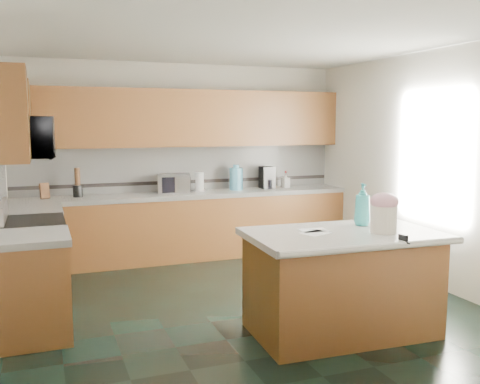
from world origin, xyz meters
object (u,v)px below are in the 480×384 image
island_base (341,286)px  toaster_oven (174,184)px  treat_jar (384,219)px  knife_block (44,191)px  coffee_maker (267,177)px  soap_bottle_island (363,204)px  island_top (343,235)px

island_base → toaster_oven: toaster_oven is taller
treat_jar → toaster_oven: 3.46m
treat_jar → knife_block: bearing=152.9°
coffee_maker → toaster_oven: bearing=-178.2°
knife_block → coffee_maker: (3.09, 0.03, 0.06)m
knife_block → toaster_oven: toaster_oven is taller
treat_jar → coffee_maker: coffee_maker is taller
knife_block → coffee_maker: coffee_maker is taller
knife_block → toaster_oven: size_ratio=0.45×
treat_jar → soap_bottle_island: size_ratio=0.61×
soap_bottle_island → treat_jar: bearing=-78.1°
knife_block → coffee_maker: 3.09m
soap_bottle_island → toaster_oven: soap_bottle_island is taller
treat_jar → soap_bottle_island: (0.02, 0.36, 0.08)m
soap_bottle_island → coffee_maker: 2.98m
treat_jar → soap_bottle_island: 0.37m
island_top → toaster_oven: bearing=105.9°
toaster_oven → island_base: bearing=-63.6°
soap_bottle_island → toaster_oven: bearing=125.4°
knife_block → coffee_maker: size_ratio=0.61×
soap_bottle_island → toaster_oven: (-1.09, 2.93, -0.07)m
island_top → treat_jar: 0.38m
island_base → treat_jar: bearing=-23.7°
island_top → knife_block: bearing=130.1°
knife_block → soap_bottle_island: bearing=-57.9°
treat_jar → soap_bottle_island: soap_bottle_island is taller
treat_jar → toaster_oven: toaster_oven is taller
coffee_maker → island_base: bearing=-101.1°
soap_bottle_island → coffee_maker: size_ratio=1.22×
island_base → treat_jar: treat_jar is taller
toaster_oven → coffee_maker: 1.41m
island_base → soap_bottle_island: 0.79m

